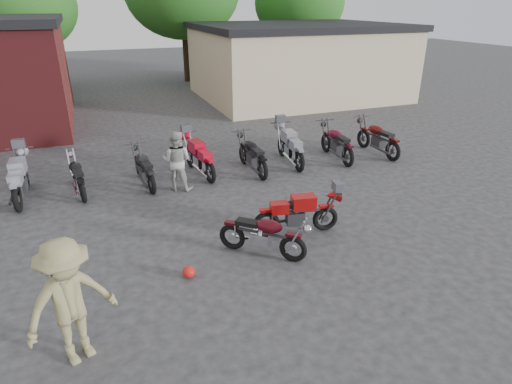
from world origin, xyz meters
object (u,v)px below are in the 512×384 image
object	(u,v)px
row_bike_3	(144,166)
row_bike_5	(252,153)
helmet	(189,272)
row_bike_7	(337,141)
row_bike_1	(19,177)
row_bike_4	(199,155)
person_light	(177,161)
person_tan	(70,303)
row_bike_2	(77,174)
row_bike_8	(378,136)
vintage_motorcycle	(264,233)
row_bike_6	(290,145)
sportbike	(298,211)

from	to	relation	value
row_bike_3	row_bike_5	bearing A→B (deg)	-98.24
helmet	row_bike_7	xyz separation A→B (m)	(6.10, 4.84, 0.50)
row_bike_1	row_bike_4	bearing A→B (deg)	-88.93
person_light	person_tan	size ratio (longest dim) A/B	0.84
helmet	person_tan	bearing A→B (deg)	-144.22
row_bike_2	person_light	bearing A→B (deg)	-113.94
row_bike_5	row_bike_8	xyz separation A→B (m)	(4.56, 0.02, 0.02)
row_bike_7	row_bike_1	bearing A→B (deg)	92.25
row_bike_2	vintage_motorcycle	bearing A→B (deg)	-151.72
helmet	row_bike_6	size ratio (longest dim) A/B	0.11
row_bike_6	person_tan	bearing A→B (deg)	140.04
row_bike_1	row_bike_8	size ratio (longest dim) A/B	1.02
sportbike	person_light	world-z (taller)	person_light
sportbike	helmet	xyz separation A→B (m)	(-2.68, -0.79, -0.43)
person_light	row_bike_8	size ratio (longest dim) A/B	0.79
helmet	row_bike_7	distance (m)	7.80
vintage_motorcycle	row_bike_4	size ratio (longest dim) A/B	0.88
row_bike_1	row_bike_2	xyz separation A→B (m)	(1.40, -0.12, -0.08)
row_bike_1	row_bike_4	world-z (taller)	row_bike_1
vintage_motorcycle	row_bike_8	size ratio (longest dim) A/B	0.86
row_bike_2	row_bike_3	size ratio (longest dim) A/B	0.97
row_bike_3	row_bike_6	size ratio (longest dim) A/B	0.90
person_light	row_bike_5	xyz separation A→B (m)	(2.40, 0.54, -0.24)
person_tan	row_bike_2	world-z (taller)	person_tan
person_tan	row_bike_7	xyz separation A→B (m)	(8.03, 6.23, -0.38)
row_bike_6	row_bike_7	distance (m)	1.62
row_bike_4	row_bike_8	world-z (taller)	row_bike_8
row_bike_4	vintage_motorcycle	bearing A→B (deg)	172.96
person_tan	person_light	bearing A→B (deg)	40.65
row_bike_1	row_bike_5	xyz separation A→B (m)	(6.38, -0.32, -0.03)
helmet	row_bike_8	size ratio (longest dim) A/B	0.12
sportbike	row_bike_3	bearing A→B (deg)	135.55
row_bike_6	row_bike_1	bearing A→B (deg)	94.54
helmet	row_bike_6	world-z (taller)	row_bike_6
row_bike_1	row_bike_6	xyz separation A→B (m)	(7.76, -0.08, -0.00)
person_light	helmet	bearing A→B (deg)	110.06
vintage_motorcycle	row_bike_5	size ratio (longest dim) A/B	0.90
row_bike_3	row_bike_6	bearing A→B (deg)	-94.62
sportbike	row_bike_2	bearing A→B (deg)	148.62
person_light	row_bike_2	xyz separation A→B (m)	(-2.58, 0.74, -0.29)
helmet	row_bike_7	size ratio (longest dim) A/B	0.12
row_bike_1	row_bike_4	size ratio (longest dim) A/B	1.03
row_bike_2	row_bike_4	world-z (taller)	row_bike_4
sportbike	row_bike_5	size ratio (longest dim) A/B	0.92
vintage_motorcycle	sportbike	distance (m)	1.23
vintage_motorcycle	person_tan	xyz separation A→B (m)	(-3.54, -1.59, 0.46)
person_light	row_bike_8	xyz separation A→B (m)	(6.96, 0.55, -0.22)
vintage_motorcycle	person_tan	bearing A→B (deg)	-113.44
row_bike_7	person_tan	bearing A→B (deg)	131.56
row_bike_3	row_bike_8	xyz separation A→B (m)	(7.78, -0.09, 0.06)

